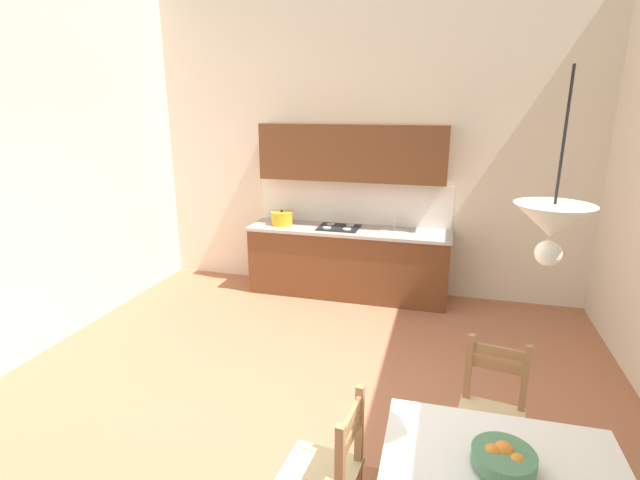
{
  "coord_description": "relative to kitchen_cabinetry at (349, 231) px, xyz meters",
  "views": [
    {
      "loc": [
        1.08,
        -2.87,
        2.42
      ],
      "look_at": [
        -0.08,
        1.36,
        1.17
      ],
      "focal_mm": 26.6,
      "sensor_mm": 36.0,
      "label": 1
    }
  ],
  "objects": [
    {
      "name": "ground_plane",
      "position": [
        0.13,
        -2.92,
        -0.91
      ],
      "size": [
        6.19,
        6.99,
        0.1
      ],
      "primitive_type": "cube",
      "color": "#AD6B4C"
    },
    {
      "name": "wall_back",
      "position": [
        0.13,
        0.33,
        1.13
      ],
      "size": [
        6.19,
        0.12,
        3.97
      ],
      "primitive_type": "cube",
      "color": "silver",
      "rests_on": "ground_plane"
    },
    {
      "name": "kitchen_cabinetry",
      "position": [
        0.0,
        0.0,
        0.0
      ],
      "size": [
        2.59,
        0.63,
        2.2
      ],
      "color": "brown",
      "rests_on": "ground_plane"
    },
    {
      "name": "dining_chair_kitchen_side",
      "position": [
        1.58,
        -2.89,
        -0.41
      ],
      "size": [
        0.48,
        0.48,
        0.93
      ],
      "color": "#D1BC89",
      "rests_on": "ground_plane"
    },
    {
      "name": "dining_chair_tv_side",
      "position": [
        0.66,
        -3.69,
        -0.41
      ],
      "size": [
        0.45,
        0.45,
        0.93
      ],
      "color": "#D1BC89",
      "rests_on": "ground_plane"
    },
    {
      "name": "fruit_bowl",
      "position": [
        1.55,
        -3.76,
        -0.04
      ],
      "size": [
        0.3,
        0.3,
        0.12
      ],
      "color": "#4C7F5B",
      "rests_on": "dining_table"
    },
    {
      "name": "pendant_lamp",
      "position": [
        1.63,
        -3.71,
        1.1
      ],
      "size": [
        0.32,
        0.32,
        0.8
      ],
      "color": "black"
    }
  ]
}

